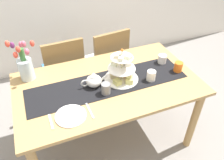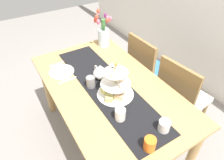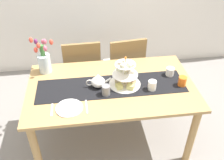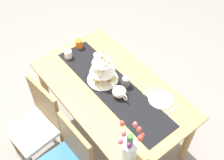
{
  "view_description": "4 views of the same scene",
  "coord_description": "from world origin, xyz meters",
  "px_view_note": "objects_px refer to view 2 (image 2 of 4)",
  "views": [
    {
      "loc": [
        -0.54,
        -1.44,
        1.99
      ],
      "look_at": [
        0.01,
        -0.07,
        0.82
      ],
      "focal_mm": 36.52,
      "sensor_mm": 36.0,
      "label": 1
    },
    {
      "loc": [
        1.16,
        -0.66,
        1.89
      ],
      "look_at": [
        0.0,
        0.04,
        0.79
      ],
      "focal_mm": 32.66,
      "sensor_mm": 36.0,
      "label": 2
    },
    {
      "loc": [
        -0.23,
        -1.85,
        2.19
      ],
      "look_at": [
        0.01,
        0.0,
        0.81
      ],
      "focal_mm": 40.04,
      "sensor_mm": 36.0,
      "label": 3
    },
    {
      "loc": [
        -1.32,
        1.03,
        2.72
      ],
      "look_at": [
        0.04,
        -0.05,
        0.78
      ],
      "focal_mm": 44.13,
      "sensor_mm": 36.0,
      "label": 4
    }
  ],
  "objects_px": {
    "chair_left": "(147,69)",
    "dinner_plate_left": "(62,72)",
    "tulip_vase": "(103,34)",
    "cream_jug": "(164,126)",
    "knife_left": "(68,80)",
    "fork_left": "(56,64)",
    "mug_white_text": "(120,114)",
    "teapot": "(100,73)",
    "mug_grey": "(91,82)",
    "chair_right": "(180,95)",
    "mug_orange": "(150,144)",
    "dining_table": "(108,95)",
    "tiered_cake_stand": "(115,87)"
  },
  "relations": [
    {
      "from": "chair_left",
      "to": "dinner_plate_left",
      "type": "height_order",
      "value": "chair_left"
    },
    {
      "from": "tulip_vase",
      "to": "cream_jug",
      "type": "bearing_deg",
      "value": -10.49
    },
    {
      "from": "tulip_vase",
      "to": "knife_left",
      "type": "bearing_deg",
      "value": -56.8
    },
    {
      "from": "cream_jug",
      "to": "tulip_vase",
      "type": "bearing_deg",
      "value": 169.51
    },
    {
      "from": "fork_left",
      "to": "mug_white_text",
      "type": "distance_m",
      "value": 0.92
    },
    {
      "from": "teapot",
      "to": "mug_grey",
      "type": "height_order",
      "value": "teapot"
    },
    {
      "from": "teapot",
      "to": "tulip_vase",
      "type": "bearing_deg",
      "value": 147.77
    },
    {
      "from": "chair_right",
      "to": "mug_orange",
      "type": "relative_size",
      "value": 9.58
    },
    {
      "from": "knife_left",
      "to": "chair_right",
      "type": "bearing_deg",
      "value": 62.21
    },
    {
      "from": "chair_left",
      "to": "dining_table",
      "type": "bearing_deg",
      "value": -68.83
    },
    {
      "from": "teapot",
      "to": "cream_jug",
      "type": "relative_size",
      "value": 2.8
    },
    {
      "from": "dining_table",
      "to": "dinner_plate_left",
      "type": "distance_m",
      "value": 0.49
    },
    {
      "from": "chair_right",
      "to": "mug_white_text",
      "type": "xyz_separation_m",
      "value": [
        0.11,
        -0.79,
        0.29
      ]
    },
    {
      "from": "tulip_vase",
      "to": "dinner_plate_left",
      "type": "bearing_deg",
      "value": -67.83
    },
    {
      "from": "chair_left",
      "to": "mug_orange",
      "type": "height_order",
      "value": "chair_left"
    },
    {
      "from": "chair_right",
      "to": "mug_white_text",
      "type": "relative_size",
      "value": 9.58
    },
    {
      "from": "chair_left",
      "to": "dinner_plate_left",
      "type": "xyz_separation_m",
      "value": [
        -0.13,
        -0.95,
        0.25
      ]
    },
    {
      "from": "chair_right",
      "to": "knife_left",
      "type": "xyz_separation_m",
      "value": [
        -0.5,
        -0.95,
        0.25
      ]
    },
    {
      "from": "chair_left",
      "to": "tulip_vase",
      "type": "distance_m",
      "value": 0.64
    },
    {
      "from": "teapot",
      "to": "knife_left",
      "type": "relative_size",
      "value": 1.4
    },
    {
      "from": "dining_table",
      "to": "mug_grey",
      "type": "distance_m",
      "value": 0.21
    },
    {
      "from": "mug_grey",
      "to": "cream_jug",
      "type": "bearing_deg",
      "value": 18.22
    },
    {
      "from": "tiered_cake_stand",
      "to": "mug_grey",
      "type": "distance_m",
      "value": 0.23
    },
    {
      "from": "chair_right",
      "to": "mug_white_text",
      "type": "distance_m",
      "value": 0.85
    },
    {
      "from": "dining_table",
      "to": "tiered_cake_stand",
      "type": "xyz_separation_m",
      "value": [
        0.13,
        -0.0,
        0.19
      ]
    },
    {
      "from": "chair_left",
      "to": "teapot",
      "type": "distance_m",
      "value": 0.76
    },
    {
      "from": "chair_left",
      "to": "tulip_vase",
      "type": "height_order",
      "value": "tulip_vase"
    },
    {
      "from": "dining_table",
      "to": "dinner_plate_left",
      "type": "bearing_deg",
      "value": -145.64
    },
    {
      "from": "dinner_plate_left",
      "to": "mug_grey",
      "type": "xyz_separation_m",
      "value": [
        0.33,
        0.14,
        0.05
      ]
    },
    {
      "from": "dining_table",
      "to": "cream_jug",
      "type": "relative_size",
      "value": 18.56
    },
    {
      "from": "tiered_cake_stand",
      "to": "tulip_vase",
      "type": "height_order",
      "value": "tulip_vase"
    },
    {
      "from": "tulip_vase",
      "to": "knife_left",
      "type": "xyz_separation_m",
      "value": [
        0.38,
        -0.59,
        -0.14
      ]
    },
    {
      "from": "mug_white_text",
      "to": "mug_orange",
      "type": "distance_m",
      "value": 0.3
    },
    {
      "from": "teapot",
      "to": "tiered_cake_stand",
      "type": "bearing_deg",
      "value": -0.66
    },
    {
      "from": "dining_table",
      "to": "tiered_cake_stand",
      "type": "distance_m",
      "value": 0.23
    },
    {
      "from": "dining_table",
      "to": "mug_orange",
      "type": "relative_size",
      "value": 16.6
    },
    {
      "from": "cream_jug",
      "to": "knife_left",
      "type": "distance_m",
      "value": 0.92
    },
    {
      "from": "knife_left",
      "to": "dinner_plate_left",
      "type": "bearing_deg",
      "value": 180.0
    },
    {
      "from": "mug_grey",
      "to": "tulip_vase",
      "type": "bearing_deg",
      "value": 141.83
    },
    {
      "from": "knife_left",
      "to": "mug_orange",
      "type": "distance_m",
      "value": 0.93
    },
    {
      "from": "cream_jug",
      "to": "knife_left",
      "type": "height_order",
      "value": "cream_jug"
    },
    {
      "from": "tulip_vase",
      "to": "tiered_cake_stand",
      "type": "bearing_deg",
      "value": -22.94
    },
    {
      "from": "tiered_cake_stand",
      "to": "tulip_vase",
      "type": "xyz_separation_m",
      "value": [
        -0.76,
        0.32,
        0.05
      ]
    },
    {
      "from": "tulip_vase",
      "to": "teapot",
      "type": "bearing_deg",
      "value": -32.23
    },
    {
      "from": "teapot",
      "to": "mug_white_text",
      "type": "distance_m",
      "value": 0.5
    },
    {
      "from": "chair_right",
      "to": "mug_white_text",
      "type": "bearing_deg",
      "value": -82.05
    },
    {
      "from": "tiered_cake_stand",
      "to": "teapot",
      "type": "distance_m",
      "value": 0.26
    },
    {
      "from": "fork_left",
      "to": "mug_orange",
      "type": "height_order",
      "value": "mug_orange"
    },
    {
      "from": "tiered_cake_stand",
      "to": "knife_left",
      "type": "xyz_separation_m",
      "value": [
        -0.38,
        -0.26,
        -0.08
      ]
    },
    {
      "from": "mug_grey",
      "to": "dinner_plate_left",
      "type": "bearing_deg",
      "value": -156.64
    }
  ]
}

